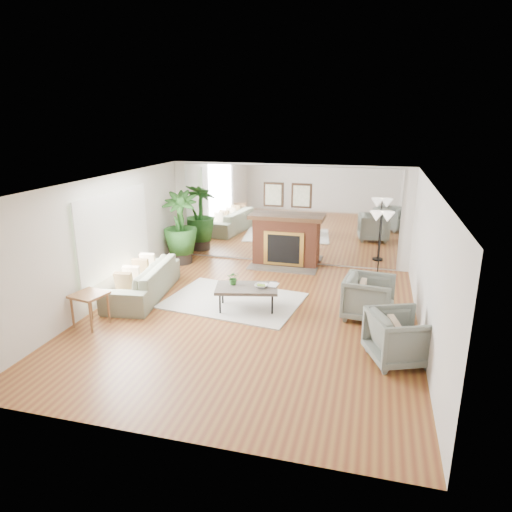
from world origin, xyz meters
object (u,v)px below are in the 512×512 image
(coffee_table, at_px, (247,289))
(side_table, at_px, (89,299))
(armchair_back, at_px, (369,297))
(fireplace, at_px, (285,240))
(floor_lamp, at_px, (382,222))
(potted_ficus, at_px, (180,225))
(armchair_front, at_px, (399,337))
(sofa, at_px, (143,280))

(coffee_table, relative_size, side_table, 2.08)
(coffee_table, height_order, armchair_back, armchair_back)
(fireplace, bearing_deg, floor_lamp, -16.75)
(coffee_table, relative_size, potted_ficus, 0.71)
(armchair_front, bearing_deg, coffee_table, 42.63)
(fireplace, distance_m, coffee_table, 2.95)
(floor_lamp, bearing_deg, side_table, -143.47)
(armchair_back, height_order, armchair_front, armchair_back)
(floor_lamp, bearing_deg, armchair_back, -94.33)
(coffee_table, bearing_deg, armchair_back, 5.42)
(potted_ficus, bearing_deg, fireplace, 10.32)
(sofa, distance_m, armchair_back, 4.56)
(sofa, relative_size, potted_ficus, 1.27)
(armchair_front, xyz_separation_m, floor_lamp, (-0.34, 3.55, 0.99))
(side_table, bearing_deg, fireplace, 58.48)
(coffee_table, bearing_deg, side_table, -150.94)
(fireplace, height_order, coffee_table, fireplace)
(fireplace, distance_m, floor_lamp, 2.47)
(coffee_table, xyz_separation_m, potted_ficus, (-2.44, 2.46, 0.55))
(floor_lamp, bearing_deg, sofa, -155.94)
(floor_lamp, bearing_deg, coffee_table, -137.06)
(armchair_front, relative_size, floor_lamp, 0.54)
(potted_ficus, bearing_deg, floor_lamp, -2.45)
(coffee_table, relative_size, floor_lamp, 0.80)
(sofa, height_order, armchair_front, armchair_front)
(sofa, distance_m, floor_lamp, 5.27)
(armchair_back, bearing_deg, potted_ficus, 71.27)
(fireplace, relative_size, armchair_front, 2.36)
(fireplace, distance_m, armchair_back, 3.45)
(potted_ficus, bearing_deg, armchair_front, -35.83)
(coffee_table, relative_size, sofa, 0.56)
(fireplace, relative_size, sofa, 0.88)
(sofa, relative_size, floor_lamp, 1.43)
(fireplace, bearing_deg, side_table, -121.52)
(armchair_front, height_order, potted_ficus, potted_ficus)
(armchair_back, height_order, floor_lamp, floor_lamp)
(coffee_table, bearing_deg, armchair_front, -25.03)
(fireplace, xyz_separation_m, side_table, (-2.65, -4.32, -0.15))
(sofa, bearing_deg, armchair_back, 83.29)
(coffee_table, bearing_deg, floor_lamp, 42.94)
(fireplace, height_order, armchair_front, fireplace)
(coffee_table, height_order, floor_lamp, floor_lamp)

